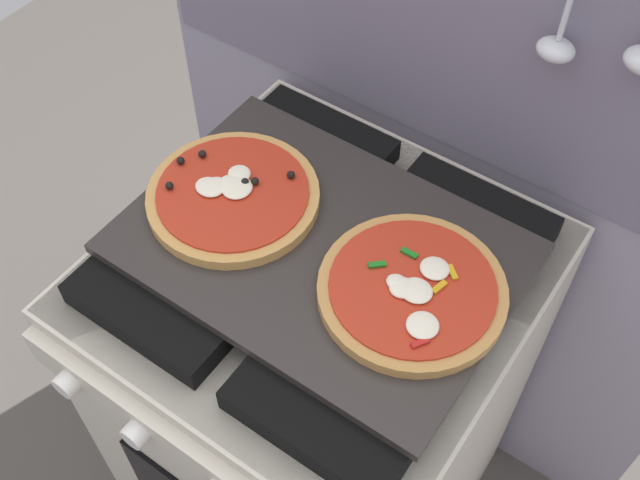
% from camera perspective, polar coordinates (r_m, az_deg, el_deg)
% --- Properties ---
extents(kitchen_backsplash, '(1.10, 0.08, 1.55)m').
position_cam_1_polar(kitchen_backsplash, '(1.37, 8.15, 5.41)').
color(kitchen_backsplash, gray).
rests_on(kitchen_backsplash, ground_plane).
extents(stove, '(0.60, 0.64, 0.90)m').
position_cam_1_polar(stove, '(1.47, -0.04, -11.56)').
color(stove, beige).
rests_on(stove, ground_plane).
extents(baking_tray, '(0.54, 0.38, 0.02)m').
position_cam_1_polar(baking_tray, '(1.08, 0.00, -0.59)').
color(baking_tray, '#2D2826').
rests_on(baking_tray, stove).
extents(pizza_left, '(0.25, 0.25, 0.03)m').
position_cam_1_polar(pizza_left, '(1.12, -6.48, 3.30)').
color(pizza_left, tan).
rests_on(pizza_left, baking_tray).
extents(pizza_right, '(0.25, 0.25, 0.03)m').
position_cam_1_polar(pizza_right, '(1.02, 6.77, -3.84)').
color(pizza_right, '#C18947').
rests_on(pizza_right, baking_tray).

